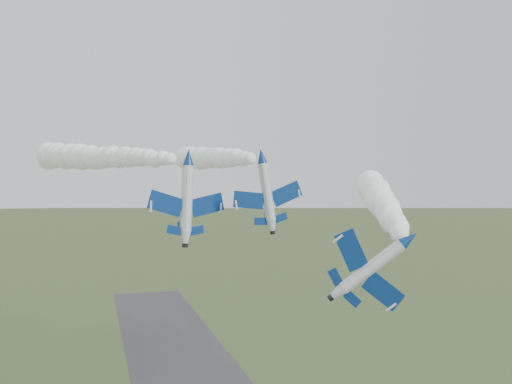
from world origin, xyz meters
TOP-DOWN VIEW (x-y plane):
  - jet_lead at (11.99, -4.65)m, footprint 6.29×11.15m
  - smoke_trail_jet_lead at (25.93, 26.82)m, footprint 29.03×62.00m
  - jet_pair_left at (-7.02, 19.27)m, footprint 11.20×13.02m
  - smoke_trail_jet_pair_left at (-19.29, 56.99)m, footprint 26.56×72.03m
  - jet_pair_right at (2.86, 18.16)m, footprint 9.89×11.98m
  - smoke_trail_jet_pair_right at (2.63, 52.41)m, footprint 8.11×63.14m

SIDE VIEW (x-z plane):
  - jet_lead at x=11.99m, z-range 31.19..38.74m
  - smoke_trail_jet_lead at x=25.93m, z-range 34.79..40.57m
  - jet_pair_left at x=-7.02m, z-range 42.62..45.91m
  - jet_pair_right at x=2.86m, z-range 42.94..46.11m
  - smoke_trail_jet_pair_right at x=2.63m, z-range 43.15..48.32m
  - smoke_trail_jet_pair_left at x=-19.29m, z-range 42.92..48.79m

